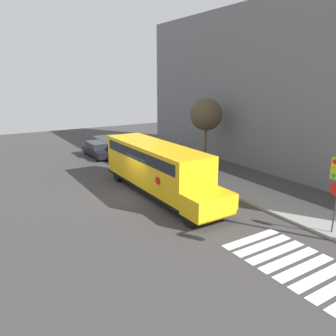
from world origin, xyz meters
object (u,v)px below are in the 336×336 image
at_px(school_bus, 157,166).
at_px(tree_near_sidewalk, 206,115).
at_px(stop_sign, 336,201).
at_px(parked_car, 99,149).

height_order(school_bus, tree_near_sidewalk, tree_near_sidewalk).
bearing_deg(school_bus, tree_near_sidewalk, 121.18).
xyz_separation_m(school_bus, tree_near_sidewalk, (-4.46, 7.37, 2.39)).
height_order(stop_sign, tree_near_sidewalk, tree_near_sidewalk).
relative_size(stop_sign, tree_near_sidewalk, 0.47).
relative_size(school_bus, stop_sign, 4.22).
bearing_deg(tree_near_sidewalk, parked_car, -136.96).
bearing_deg(tree_near_sidewalk, school_bus, -58.82).
bearing_deg(parked_car, school_bus, -2.30).
bearing_deg(parked_car, stop_sign, 9.51).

